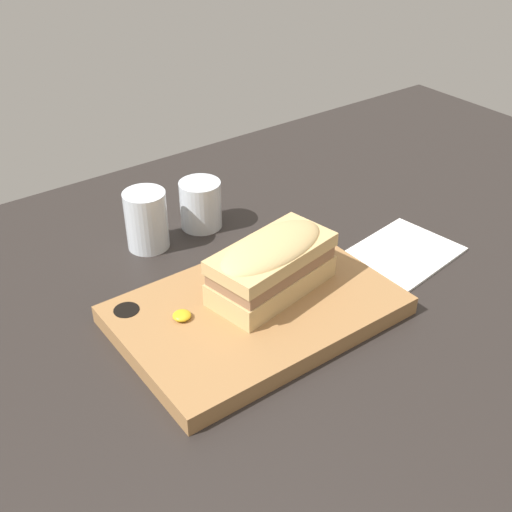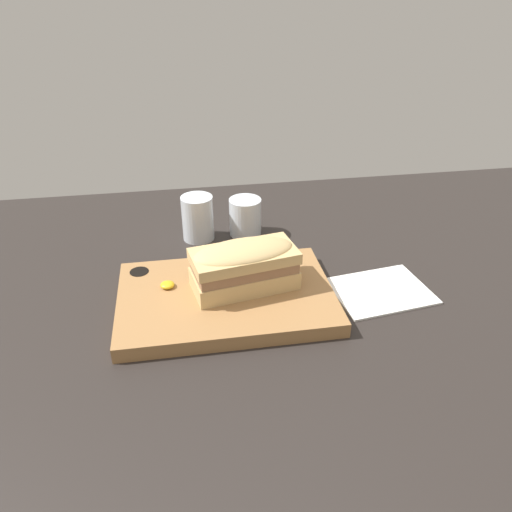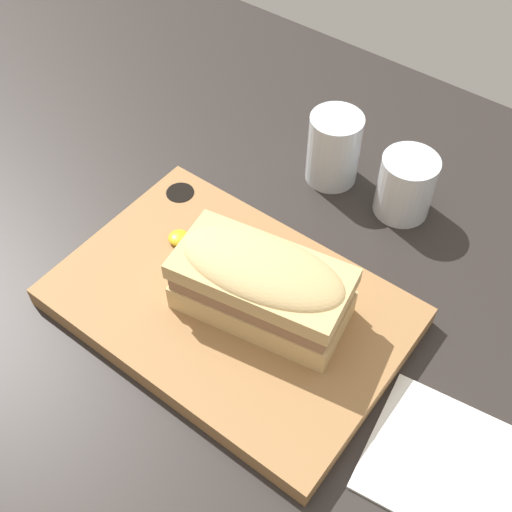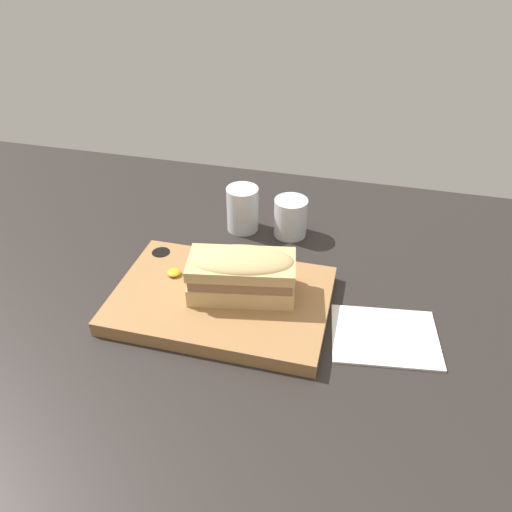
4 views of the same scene
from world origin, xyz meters
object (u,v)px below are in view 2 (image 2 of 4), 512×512
Objects in this scene: wine_glass at (245,218)px; serving_board at (225,297)px; water_glass at (198,221)px; sandwich at (244,263)px; napkin at (380,291)px.

serving_board is at bearing -105.99° from wine_glass.
serving_board is 25.60cm from water_glass.
napkin is at bearing -5.39° from sandwich.
napkin is (24.87, -2.35, -6.99)cm from sandwich.
water_glass is at bearing 140.12° from napkin.
wine_glass is at bearing 81.17° from sandwich.
wine_glass is at bearing 128.41° from napkin.
sandwich reaches higher than water_glass.
sandwich is (3.56, 1.32, 5.87)cm from serving_board.
water_glass is at bearing 96.80° from serving_board.
sandwich is at bearing -74.64° from water_glass.
sandwich is 1.02× the size of napkin.
napkin is (21.10, -26.61, -3.72)cm from wine_glass.
serving_board is at bearing -83.20° from water_glass.
sandwich is 2.34× the size of wine_glass.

